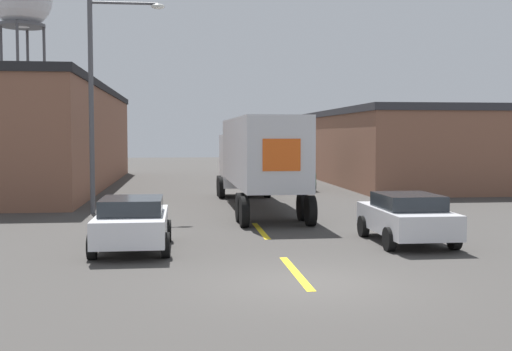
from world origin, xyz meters
TOP-DOWN VIEW (x-y plane):
  - ground_plane at (0.00, 0.00)m, footprint 160.00×160.00m
  - road_centerline at (0.00, 7.69)m, footprint 0.20×16.95m
  - warehouse_left at (-13.81, 27.79)m, footprint 13.51×28.38m
  - warehouse_right at (12.68, 29.42)m, footprint 11.27×23.12m
  - semi_truck at (0.64, 14.44)m, footprint 2.80×13.67m
  - parked_car_right_far at (4.01, 24.01)m, footprint 2.10×4.10m
  - parked_car_right_near at (4.01, 4.75)m, footprint 2.10×4.10m
  - parked_car_left_near at (-4.01, 4.49)m, footprint 2.10×4.10m
  - water_tower at (-18.11, 52.68)m, footprint 5.88×5.88m
  - street_lamp at (-5.88, 13.14)m, footprint 3.09×0.32m

SIDE VIEW (x-z plane):
  - ground_plane at x=0.00m, z-range 0.00..0.00m
  - road_centerline at x=0.00m, z-range 0.00..0.01m
  - parked_car_right_far at x=4.01m, z-range 0.05..1.53m
  - parked_car_right_near at x=4.01m, z-range 0.05..1.53m
  - parked_car_left_near at x=-4.01m, z-range 0.05..1.53m
  - semi_truck at x=0.64m, z-range 0.39..4.30m
  - warehouse_right at x=12.68m, z-range 0.00..4.89m
  - warehouse_left at x=-13.81m, z-range 0.00..6.22m
  - street_lamp at x=-5.88m, z-range 0.71..9.40m
  - water_tower at x=-18.11m, z-range 6.62..26.28m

